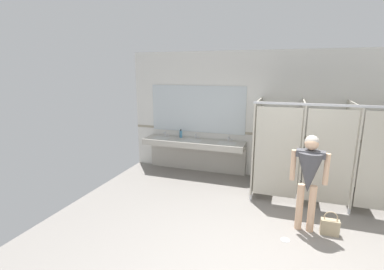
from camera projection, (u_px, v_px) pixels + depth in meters
The scene contains 10 objects.
ground_plane at pixel (273, 259), 3.95m from camera, with size 7.60×6.66×0.10m, color gray.
wall_back at pixel (285, 117), 6.45m from camera, with size 7.60×0.12×2.97m, color silver.
wall_back_tile_band at pixel (284, 136), 6.49m from camera, with size 7.60×0.01×0.06m, color #9E937F.
vanity_counter at pixel (194, 148), 7.04m from camera, with size 2.52×0.59×0.96m.
mirror_panel at pixel (197, 109), 7.03m from camera, with size 2.42×0.02×1.16m, color silver.
bathroom_stalls at pixel (325, 150), 5.40m from camera, with size 2.69×1.40×1.97m.
person_standing at pixel (309, 172), 4.37m from camera, with size 0.55×0.43×1.57m.
handbag at pixel (330, 226), 4.42m from camera, with size 0.27×0.12×0.39m.
soap_dispenser at pixel (181, 134), 7.18m from camera, with size 0.07×0.07×0.21m.
floor_drain_cover at pixel (285, 240), 4.31m from camera, with size 0.14×0.14×0.01m, color #B7BABF.
Camera 1 is at (0.04, -3.64, 2.53)m, focal length 26.43 mm.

